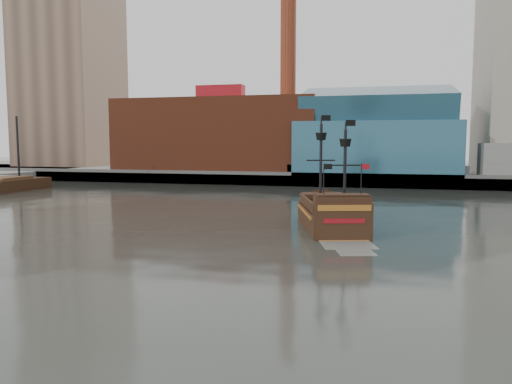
# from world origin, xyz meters

# --- Properties ---
(ground) EXTENTS (400.00, 400.00, 0.00)m
(ground) POSITION_xyz_m (0.00, 0.00, 0.00)
(ground) COLOR #2B2E28
(ground) RESTS_ON ground
(promenade_far) EXTENTS (220.00, 60.00, 2.00)m
(promenade_far) POSITION_xyz_m (0.00, 92.00, 1.00)
(promenade_far) COLOR slate
(promenade_far) RESTS_ON ground
(seawall) EXTENTS (220.00, 1.00, 2.60)m
(seawall) POSITION_xyz_m (0.00, 62.50, 1.30)
(seawall) COLOR #4C4C49
(seawall) RESTS_ON ground
(skyline) EXTENTS (149.00, 45.00, 62.00)m
(skyline) POSITION_xyz_m (5.21, 84.56, 24.55)
(skyline) COLOR brown
(skyline) RESTS_ON promenade_far
(pirate_ship) EXTENTS (8.64, 16.12, 11.57)m
(pirate_ship) POSITION_xyz_m (6.77, 18.11, 1.05)
(pirate_ship) COLOR black
(pirate_ship) RESTS_ON ground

